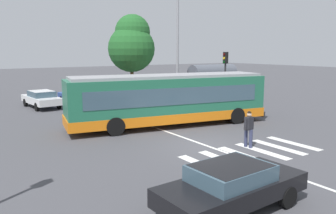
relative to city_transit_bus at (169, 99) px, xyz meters
The scene contains 15 objects.
ground_plane 4.94m from the city_transit_bus, 103.00° to the right, with size 160.00×160.00×0.00m, color #47474C.
city_transit_bus is the anchor object (origin of this frame).
pedestrian_crossing_street 5.96m from the city_transit_bus, 85.85° to the right, with size 0.58×0.43×1.72m.
foreground_sedan 11.07m from the city_transit_bus, 115.19° to the right, with size 4.56×2.00×1.35m.
parked_car_white 11.94m from the city_transit_bus, 113.41° to the left, with size 2.20×4.64×1.35m.
parked_car_blue 10.92m from the city_transit_bus, 100.20° to the left, with size 1.98×4.55×1.35m.
parked_car_black 11.12m from the city_transit_bus, 85.47° to the left, with size 2.12×4.61×1.35m.
parked_car_red 11.14m from the city_transit_bus, 71.88° to the left, with size 2.04×4.58×1.35m.
parked_car_silver 12.41m from the city_transit_bus, 60.45° to the left, with size 1.98×4.56×1.35m.
traffic_light_far_corner 8.19m from the city_transit_bus, 22.44° to the left, with size 0.33×0.32×4.36m.
bus_stop_shelter 11.14m from the city_transit_bus, 35.06° to the left, with size 4.65×1.54×3.25m.
twin_arm_street_lamp 9.12m from the city_transit_bus, 50.70° to the left, with size 3.90×0.32×10.45m.
background_tree_right 16.57m from the city_transit_bus, 69.61° to the left, with size 4.88×4.88×8.20m.
crosswalk_painted_stripes 6.87m from the city_transit_bus, 90.71° to the right, with size 6.13×2.92×0.01m.
lane_center_line 3.17m from the city_transit_bus, 111.49° to the right, with size 0.16×24.00×0.01m, color silver.
Camera 1 is at (-10.09, -11.75, 4.45)m, focal length 35.79 mm.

